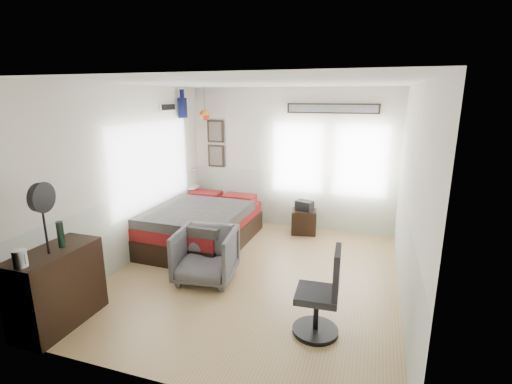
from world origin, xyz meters
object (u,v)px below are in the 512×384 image
nightstand (304,222)px  task_chair (322,300)px  armchair (206,255)px  dresser (57,287)px  bed (201,225)px

nightstand → task_chair: size_ratio=0.45×
armchair → task_chair: task_chair is taller
dresser → armchair: size_ratio=1.22×
dresser → task_chair: bearing=14.2°
dresser → bed: bearing=79.9°
nightstand → armchair: bearing=-123.2°
bed → nightstand: bed is taller
bed → nightstand: 1.94m
armchair → nightstand: armchair is taller
task_chair → bed: bearing=137.8°
dresser → armchair: dresser is taller
nightstand → task_chair: (0.77, -3.00, 0.18)m
dresser → task_chair: (2.87, 0.73, -0.04)m
dresser → task_chair: 2.96m
armchair → task_chair: 1.89m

